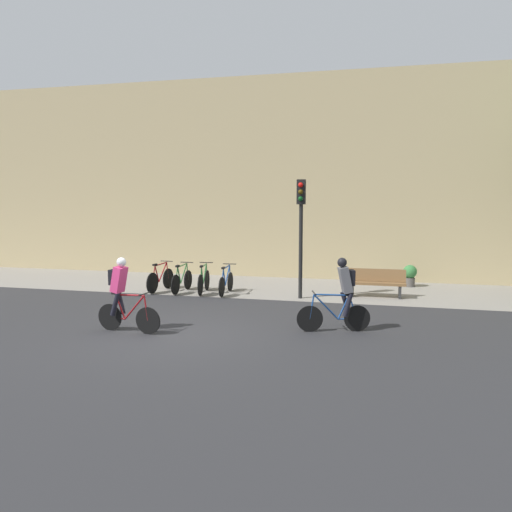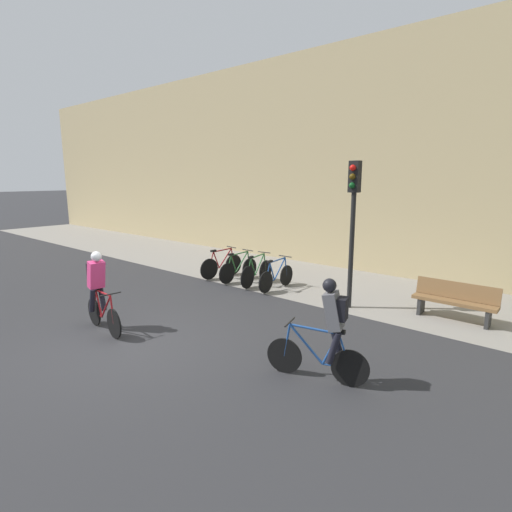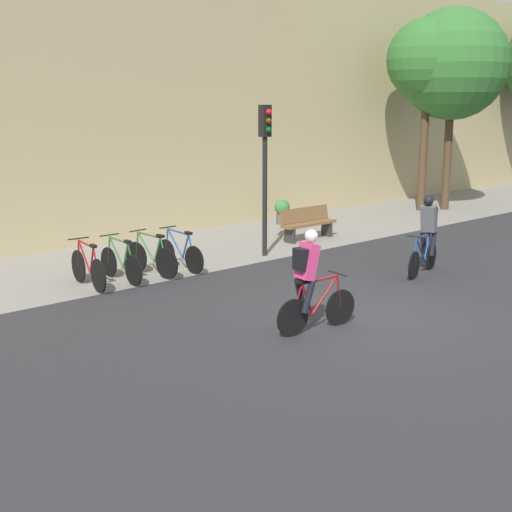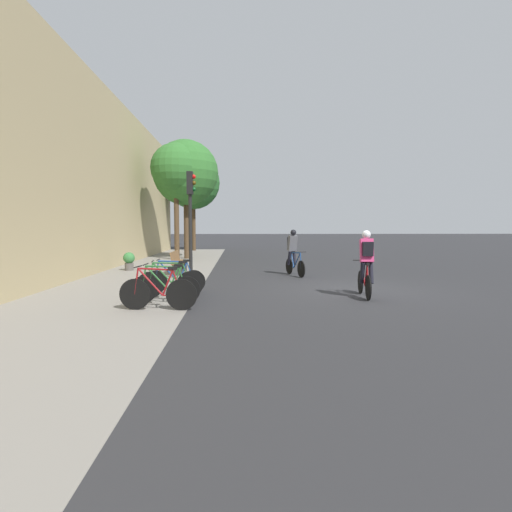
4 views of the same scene
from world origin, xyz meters
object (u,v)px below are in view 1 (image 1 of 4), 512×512
object	(u,v)px
parked_bike_1	(182,280)
parked_bike_2	(204,281)
traffic_light_pole	(301,217)
potted_plant	(410,275)
cyclist_grey	(342,292)
parked_bike_0	(160,279)
parked_bike_3	(226,282)
cyclist_pink	(121,292)
bench	(376,282)

from	to	relation	value
parked_bike_1	parked_bike_2	bearing A→B (deg)	0.07
parked_bike_2	traffic_light_pole	xyz separation A→B (m)	(3.26, -0.16, 2.15)
traffic_light_pole	potted_plant	xyz separation A→B (m)	(3.48, 3.04, -2.13)
cyclist_grey	parked_bike_0	xyz separation A→B (m)	(-6.35, 3.87, -0.53)
cyclist_grey	parked_bike_2	world-z (taller)	cyclist_grey
parked_bike_3	traffic_light_pole	distance (m)	3.30
cyclist_pink	cyclist_grey	size ratio (longest dim) A/B	1.00
parked_bike_3	traffic_light_pole	size ratio (longest dim) A/B	0.46
parked_bike_0	traffic_light_pole	size ratio (longest dim) A/B	0.47
parked_bike_1	bench	xyz separation A→B (m)	(6.34, 0.62, 0.08)
parked_bike_2	bench	xyz separation A→B (m)	(5.57, 0.62, 0.07)
parked_bike_3	potted_plant	bearing A→B (deg)	25.80
parked_bike_3	parked_bike_1	bearing A→B (deg)	179.99
parked_bike_0	parked_bike_1	distance (m)	0.78
parked_bike_2	parked_bike_3	size ratio (longest dim) A/B	1.01
cyclist_grey	parked_bike_0	distance (m)	7.46
cyclist_grey	potted_plant	world-z (taller)	cyclist_grey
parked_bike_3	parked_bike_0	bearing A→B (deg)	179.97
cyclist_pink	parked_bike_1	world-z (taller)	cyclist_pink
cyclist_pink	parked_bike_3	size ratio (longest dim) A/B	1.04
parked_bike_2	potted_plant	size ratio (longest dim) A/B	2.19
bench	potted_plant	xyz separation A→B (m)	(1.17, 2.26, -0.04)
parked_bike_2	bench	bearing A→B (deg)	6.35
parked_bike_2	bench	distance (m)	5.60
parked_bike_0	parked_bike_2	xyz separation A→B (m)	(1.55, 0.00, -0.00)
parked_bike_2	parked_bike_3	distance (m)	0.78
bench	traffic_light_pole	bearing A→B (deg)	-161.29
parked_bike_1	bench	distance (m)	6.38
parked_bike_1	traffic_light_pole	size ratio (longest dim) A/B	0.46
parked_bike_1	traffic_light_pole	world-z (taller)	traffic_light_pole
cyclist_grey	parked_bike_1	size ratio (longest dim) A/B	1.02
parked_bike_0	parked_bike_2	bearing A→B (deg)	0.01
bench	potted_plant	world-z (taller)	bench
traffic_light_pole	parked_bike_0	bearing A→B (deg)	178.06
bench	parked_bike_3	bearing A→B (deg)	-172.61
cyclist_grey	traffic_light_pole	distance (m)	4.33
traffic_light_pole	bench	world-z (taller)	traffic_light_pole
parked_bike_0	parked_bike_1	world-z (taller)	parked_bike_0
parked_bike_1	bench	size ratio (longest dim) A/B	0.94
parked_bike_1	potted_plant	world-z (taller)	parked_bike_1
cyclist_pink	cyclist_grey	distance (m)	5.16
cyclist_pink	traffic_light_pole	world-z (taller)	traffic_light_pole
cyclist_pink	potted_plant	bearing A→B (deg)	48.88
cyclist_pink	parked_bike_3	bearing A→B (deg)	78.97
parked_bike_1	parked_bike_2	world-z (taller)	parked_bike_2
cyclist_pink	parked_bike_3	world-z (taller)	cyclist_pink
parked_bike_1	traffic_light_pole	distance (m)	4.58
parked_bike_1	parked_bike_3	world-z (taller)	parked_bike_1
cyclist_pink	parked_bike_1	distance (m)	5.14
parked_bike_0	parked_bike_1	bearing A→B (deg)	-0.05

